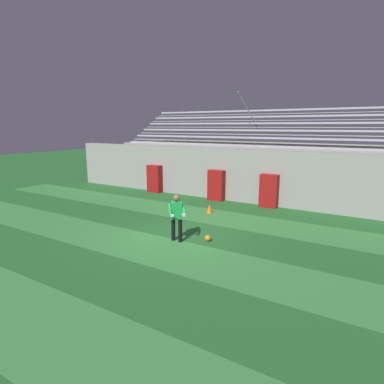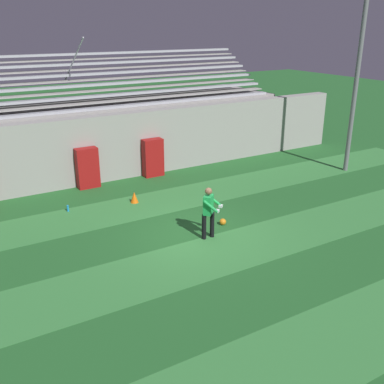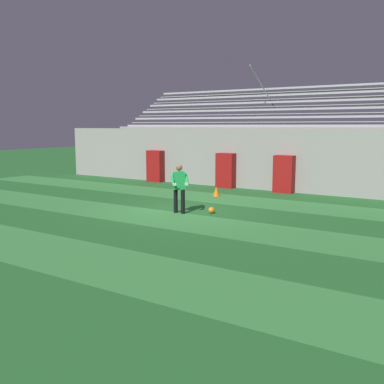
% 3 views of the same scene
% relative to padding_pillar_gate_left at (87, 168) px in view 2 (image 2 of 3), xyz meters
% --- Properties ---
extents(ground_plane, '(80.00, 80.00, 0.00)m').
position_rel_padding_pillar_gate_left_xyz_m(ground_plane, '(1.47, -5.95, -0.83)').
color(ground_plane, '#236028').
extents(turf_stripe_near, '(28.00, 2.25, 0.01)m').
position_rel_padding_pillar_gate_left_xyz_m(turf_stripe_near, '(1.47, -11.95, -0.83)').
color(turf_stripe_near, '#38843D').
rests_on(turf_stripe_near, ground).
extents(turf_stripe_mid, '(28.00, 2.25, 0.01)m').
position_rel_padding_pillar_gate_left_xyz_m(turf_stripe_mid, '(1.47, -7.44, -0.83)').
color(turf_stripe_mid, '#38843D').
rests_on(turf_stripe_mid, ground).
extents(turf_stripe_far, '(28.00, 2.25, 0.01)m').
position_rel_padding_pillar_gate_left_xyz_m(turf_stripe_far, '(1.47, -2.94, -0.83)').
color(turf_stripe_far, '#38843D').
rests_on(turf_stripe_far, ground).
extents(back_wall, '(24.00, 0.60, 2.80)m').
position_rel_padding_pillar_gate_left_xyz_m(back_wall, '(1.47, 0.55, 0.57)').
color(back_wall, '#999691').
rests_on(back_wall, ground).
extents(padding_pillar_gate_left, '(0.88, 0.44, 1.66)m').
position_rel_padding_pillar_gate_left_xyz_m(padding_pillar_gate_left, '(0.00, 0.00, 0.00)').
color(padding_pillar_gate_left, maroon).
rests_on(padding_pillar_gate_left, ground).
extents(padding_pillar_gate_right, '(0.88, 0.44, 1.66)m').
position_rel_padding_pillar_gate_left_xyz_m(padding_pillar_gate_right, '(2.94, 0.00, 0.00)').
color(padding_pillar_gate_right, maroon).
rests_on(padding_pillar_gate_right, ground).
extents(bleacher_stand, '(18.00, 4.75, 5.83)m').
position_rel_padding_pillar_gate_left_xyz_m(bleacher_stand, '(1.47, 3.24, 0.68)').
color(bleacher_stand, '#999691').
rests_on(bleacher_stand, ground).
extents(floodlight_pole, '(0.90, 0.36, 9.85)m').
position_rel_padding_pillar_gate_left_xyz_m(floodlight_pole, '(10.88, -3.75, 5.23)').
color(floodlight_pole, slate).
rests_on(floodlight_pole, ground).
extents(goalkeeper, '(0.74, 0.74, 1.67)m').
position_rel_padding_pillar_gate_left_xyz_m(goalkeeper, '(1.75, -6.42, 0.13)').
color(goalkeeper, black).
rests_on(goalkeeper, ground).
extents(soccer_ball, '(0.22, 0.22, 0.22)m').
position_rel_padding_pillar_gate_left_xyz_m(soccer_ball, '(2.68, -5.84, -0.72)').
color(soccer_ball, orange).
rests_on(soccer_ball, ground).
extents(traffic_cone, '(0.30, 0.30, 0.42)m').
position_rel_padding_pillar_gate_left_xyz_m(traffic_cone, '(0.94, -2.50, -0.62)').
color(traffic_cone, orange).
rests_on(traffic_cone, ground).
extents(water_bottle, '(0.07, 0.07, 0.24)m').
position_rel_padding_pillar_gate_left_xyz_m(water_bottle, '(-1.46, -2.09, -0.71)').
color(water_bottle, '#1E8CD8').
rests_on(water_bottle, ground).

